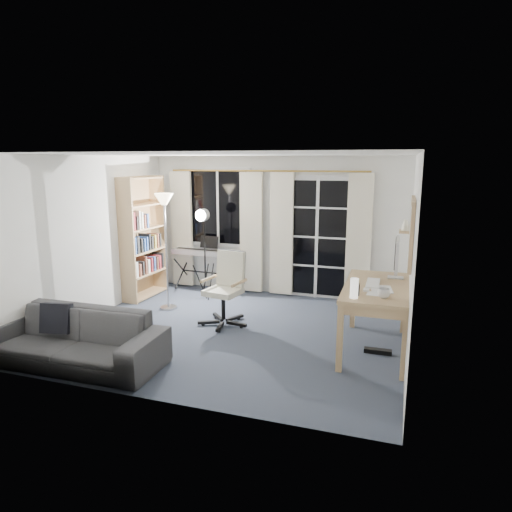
{
  "coord_description": "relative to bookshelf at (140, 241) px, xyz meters",
  "views": [
    {
      "loc": [
        2.15,
        -5.59,
        2.32
      ],
      "look_at": [
        0.19,
        0.35,
        1.01
      ],
      "focal_mm": 32.0,
      "sensor_mm": 36.0,
      "label": 1
    }
  ],
  "objects": [
    {
      "name": "french_door",
      "position": [
        2.88,
        0.9,
        0.05
      ],
      "size": [
        1.32,
        0.09,
        2.11
      ],
      "color": "white",
      "rests_on": "floor"
    },
    {
      "name": "mug",
      "position": [
        4.11,
        -1.63,
        -0.08
      ],
      "size": [
        0.14,
        0.11,
        0.14
      ],
      "primitive_type": "imported",
      "rotation": [
        0.0,
        0.0,
        0.01
      ],
      "color": "silver",
      "rests_on": "desk"
    },
    {
      "name": "wall_mirror",
      "position": [
        4.35,
        -1.42,
        0.57
      ],
      "size": [
        0.04,
        0.94,
        0.74
      ],
      "color": "tan",
      "rests_on": "floor"
    },
    {
      "name": "studio_light",
      "position": [
        1.08,
        0.2,
        0.28
      ],
      "size": [
        0.3,
        0.31,
        1.57
      ],
      "rotation": [
        0.0,
        0.0,
        -0.09
      ],
      "color": "black",
      "rests_on": "floor"
    },
    {
      "name": "keyboard_piano",
      "position": [
        0.95,
        0.63,
        -0.27
      ],
      "size": [
        1.3,
        0.67,
        0.93
      ],
      "rotation": [
        0.0,
        0.0,
        -0.05
      ],
      "color": "black",
      "rests_on": "floor"
    },
    {
      "name": "desk_clutter",
      "position": [
        3.94,
        -1.37,
        -0.33
      ],
      "size": [
        0.48,
        0.95,
        1.05
      ],
      "rotation": [
        0.0,
        0.0,
        0.01
      ],
      "color": "white",
      "rests_on": "desk"
    },
    {
      "name": "office_chair",
      "position": [
        1.9,
        -0.76,
        -0.37
      ],
      "size": [
        0.72,
        0.72,
        1.04
      ],
      "rotation": [
        0.0,
        0.0,
        -0.17
      ],
      "color": "black",
      "rests_on": "floor"
    },
    {
      "name": "desk",
      "position": [
        4.01,
        -1.13,
        -0.25
      ],
      "size": [
        0.8,
        1.56,
        0.83
      ],
      "rotation": [
        0.0,
        0.0,
        0.01
      ],
      "color": "#A17553",
      "rests_on": "floor"
    },
    {
      "name": "monitor",
      "position": [
        4.2,
        -0.68,
        0.17
      ],
      "size": [
        0.2,
        0.6,
        0.52
      ],
      "rotation": [
        0.0,
        0.0,
        0.01
      ],
      "color": "silver",
      "rests_on": "desk"
    },
    {
      "name": "framed_print",
      "position": [
        4.36,
        -0.52,
        0.62
      ],
      "size": [
        0.03,
        0.42,
        0.32
      ],
      "color": "tan",
      "rests_on": "floor"
    },
    {
      "name": "window",
      "position": [
        1.08,
        0.9,
        0.52
      ],
      "size": [
        1.2,
        0.08,
        1.4
      ],
      "color": "white",
      "rests_on": "floor"
    },
    {
      "name": "curtains",
      "position": [
        1.99,
        0.81,
        0.11
      ],
      "size": [
        3.6,
        0.07,
        2.13
      ],
      "color": "gold",
      "rests_on": "floor"
    },
    {
      "name": "wall_shelf",
      "position": [
        4.29,
        -0.02,
        0.43
      ],
      "size": [
        0.16,
        0.3,
        0.18
      ],
      "color": "tan",
      "rests_on": "floor"
    },
    {
      "name": "floor",
      "position": [
        2.13,
        -1.07,
        -0.99
      ],
      "size": [
        4.5,
        4.0,
        0.02
      ],
      "primitive_type": "cube",
      "color": "#32394A",
      "rests_on": "ground"
    },
    {
      "name": "torchiere_lamp",
      "position": [
        0.76,
        -0.48,
        0.5
      ],
      "size": [
        0.3,
        0.3,
        1.83
      ],
      "rotation": [
        0.0,
        0.0,
        0.03
      ],
      "color": "#B2B2B7",
      "rests_on": "floor"
    },
    {
      "name": "bookshelf",
      "position": [
        0.0,
        0.0,
        0.0
      ],
      "size": [
        0.38,
        0.98,
        2.06
      ],
      "rotation": [
        0.0,
        0.0,
        -0.05
      ],
      "color": "tan",
      "rests_on": "floor"
    },
    {
      "name": "sofa",
      "position": [
        0.72,
        -2.62,
        -0.57
      ],
      "size": [
        2.12,
        0.65,
        0.83
      ],
      "rotation": [
        0.0,
        0.0,
        0.02
      ],
      "color": "#303133",
      "rests_on": "floor"
    }
  ]
}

